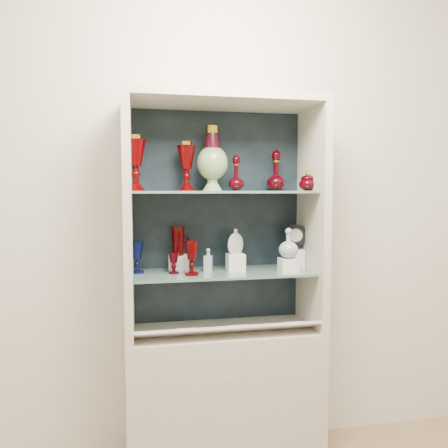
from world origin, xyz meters
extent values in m
cube|color=silver|center=(0.00, 1.75, 1.40)|extent=(3.50, 0.02, 2.80)
cube|color=#B9B09E|center=(0.00, 1.53, 0.38)|extent=(1.00, 0.40, 0.75)
cube|color=black|center=(0.00, 1.72, 1.32)|extent=(0.98, 0.02, 1.15)
cube|color=#B9B09E|center=(-0.48, 1.53, 1.32)|extent=(0.04, 0.40, 1.15)
cube|color=#B9B09E|center=(0.48, 1.53, 1.32)|extent=(0.04, 0.40, 1.15)
cube|color=#B9B09E|center=(0.00, 1.53, 1.92)|extent=(1.00, 0.40, 0.04)
cube|color=slate|center=(0.00, 1.55, 1.04)|extent=(0.92, 0.34, 0.01)
cube|color=slate|center=(0.00, 1.55, 1.46)|extent=(0.92, 0.34, 0.01)
cube|color=#B9B09E|center=(0.00, 1.42, 0.78)|extent=(0.92, 0.17, 0.09)
cube|color=white|center=(0.04, 1.42, 0.80)|extent=(0.10, 0.06, 0.03)
cube|color=white|center=(0.32, 1.42, 0.80)|extent=(0.10, 0.06, 0.03)
cube|color=white|center=(-0.21, 1.42, 0.80)|extent=(0.10, 0.06, 0.03)
cube|color=silver|center=(-0.23, 1.63, 1.09)|extent=(0.10, 0.10, 0.08)
cube|color=silver|center=(0.07, 1.55, 1.09)|extent=(0.09, 0.09, 0.09)
cube|color=silver|center=(0.33, 1.48, 1.08)|extent=(0.09, 0.09, 0.07)
cube|color=silver|center=(0.41, 1.60, 1.10)|extent=(0.08, 0.08, 0.10)
camera|label=1|loc=(-0.43, -0.66, 1.48)|focal=35.00mm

